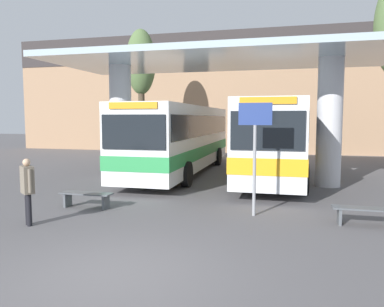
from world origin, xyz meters
name	(u,v)px	position (x,y,z in m)	size (l,w,h in m)	color
ground_plane	(115,275)	(0.00, 0.00, 0.00)	(100.00, 100.00, 0.00)	#565456
townhouse_backdrop	(250,82)	(0.00, 23.50, 5.48)	(40.00, 0.58, 9.40)	#9E7A5B
station_canopy	(218,79)	(0.00, 9.86, 4.32)	(13.85, 6.23, 5.25)	silver
transit_bus_left_bay	(182,136)	(-2.19, 12.04, 1.81)	(2.79, 12.27, 3.25)	white
transit_bus_center_bay	(273,137)	(2.25, 10.99, 1.88)	(2.73, 10.20, 3.36)	silver
waiting_bench_near_pillar	(86,197)	(-2.97, 4.23, 0.34)	(1.59, 0.44, 0.46)	#4C5156
waiting_bench_mid_platform	(371,213)	(4.90, 4.23, 0.35)	(1.86, 0.44, 0.46)	#4C5156
info_sign_platform	(255,136)	(1.98, 4.56, 2.20)	(0.90, 0.09, 3.10)	gray
pedestrian_waiting	(27,185)	(-3.42, 2.21, 1.03)	(0.54, 0.47, 1.69)	black
poplar_tree_behind_left	(141,65)	(-6.61, 17.81, 6.18)	(1.94, 1.94, 8.52)	#473A2B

